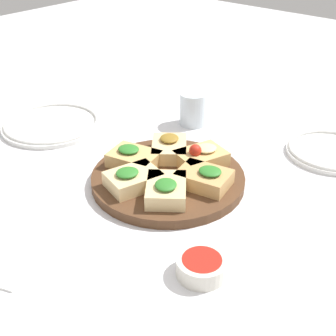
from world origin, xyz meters
The scene contains 12 objects.
ground_plane centered at (0.00, 0.00, 0.00)m, with size 3.00×3.00×0.00m, color white.
serving_board centered at (0.00, 0.00, 0.01)m, with size 0.30×0.30×0.02m, color #51331E.
focaccia_slice_0 centered at (-0.02, -0.07, 0.04)m, with size 0.10×0.11×0.04m.
focaccia_slice_1 centered at (0.05, -0.06, 0.04)m, with size 0.11×0.12×0.04m.
focaccia_slice_2 centered at (0.08, 0.02, 0.04)m, with size 0.11×0.09×0.04m.
focaccia_slice_3 centered at (0.03, 0.07, 0.04)m, with size 0.10×0.11×0.05m.
focaccia_slice_4 centered at (-0.05, 0.06, 0.04)m, with size 0.12×0.12×0.04m.
focaccia_slice_5 centered at (-0.08, -0.02, 0.04)m, with size 0.11×0.09×0.04m.
plate_left centered at (-0.38, 0.01, 0.01)m, with size 0.24×0.24×0.02m.
plate_right centered at (0.20, 0.32, 0.01)m, with size 0.19×0.19×0.02m.
water_glass centered at (-0.13, 0.25, 0.04)m, with size 0.07×0.07×0.08m, color silver.
dipping_bowl centered at (0.20, -0.16, 0.02)m, with size 0.08×0.08×0.03m.
Camera 1 is at (0.51, -0.59, 0.50)m, focal length 50.00 mm.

